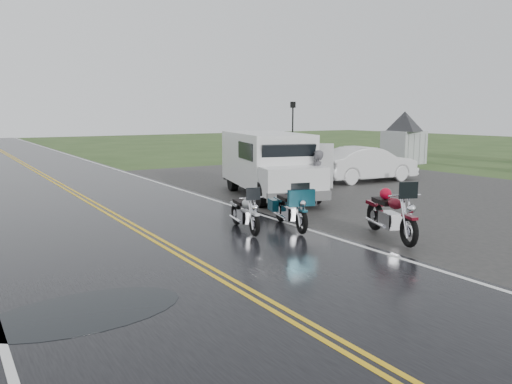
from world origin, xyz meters
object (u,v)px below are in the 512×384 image
Objects in this scene: person_at_van at (316,179)px; motorcycle_silver at (254,215)px; sedan_white at (367,165)px; lamp_post_far_right at (293,133)px; motorcycle_teal at (302,211)px; van_white at (262,172)px; visitor_center at (404,124)px; motorcycle_red at (410,218)px.

motorcycle_silver is at bearing -5.49° from person_at_van.
sedan_white is 1.25× the size of lamp_post_far_right.
lamp_post_far_right reaches higher than motorcycle_teal.
van_white reaches higher than sedan_white.
van_white is 3.35× the size of person_at_van.
person_at_van is at bearing 61.73° from motorcycle_teal.
van_white is 1.30× the size of sedan_white.
person_at_van is 6.72m from sedan_white.
person_at_van is at bearing -123.29° from lamp_post_far_right.
motorcycle_silver is at bearing 127.44° from sedan_white.
lamp_post_far_right is at bearing -161.30° from person_at_van.
person_at_van is (-13.71, -8.30, -1.48)m from visitor_center.
person_at_van is 0.48× the size of lamp_post_far_right.
motorcycle_red is 6.09m from van_white.
sedan_white is at bearing 172.83° from person_at_van.
motorcycle_silver is 0.43× the size of sedan_white.
motorcycle_silver is at bearing 174.19° from motorcycle_teal.
visitor_center is at bearing 41.63° from van_white.
motorcycle_red is 11.59m from sedan_white.
motorcycle_silver is (-1.13, 0.45, -0.05)m from motorcycle_teal.
lamp_post_far_right is (9.31, 10.83, 0.69)m from van_white.
motorcycle_teal is 10.93m from sedan_white.
person_at_van reaches higher than motorcycle_teal.
visitor_center is 3.36× the size of sedan_white.
visitor_center reaches higher than motorcycle_red.
lamp_post_far_right is at bearing 152.60° from visitor_center.
van_white is 1.91m from person_at_van.
sedan_white is 8.32m from lamp_post_far_right.
motorcycle_teal is at bearing -125.88° from lamp_post_far_right.
motorcycle_teal is 3.98m from van_white.
person_at_van reaches higher than motorcycle_red.
sedan_white is at bearing 35.66° from van_white.
motorcycle_red is at bearing -74.17° from van_white.
motorcycle_teal is (-1.28, 2.33, -0.09)m from motorcycle_red.
lamp_post_far_right is (9.26, 16.90, 1.17)m from motorcycle_red.
motorcycle_teal is 4.30m from person_at_van.
motorcycle_teal is at bearing 132.56° from sedan_white.
sedan_white is at bearing 70.99° from motorcycle_red.
motorcycle_teal is 0.36× the size of van_white.
lamp_post_far_right is (11.67, 14.12, 1.31)m from motorcycle_silver.
sedan_white is at bearing -148.59° from visitor_center.
visitor_center is at bearing -27.40° from lamp_post_far_right.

